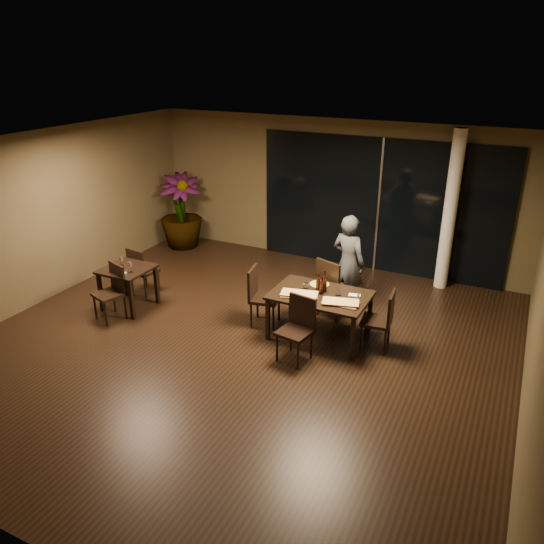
{
  "coord_description": "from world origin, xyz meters",
  "views": [
    {
      "loc": [
        3.6,
        -6.19,
        4.27
      ],
      "look_at": [
        0.25,
        0.62,
        1.05
      ],
      "focal_mm": 35.0,
      "sensor_mm": 36.0,
      "label": 1
    }
  ],
  "objects_px": {
    "side_table": "(127,275)",
    "diner": "(348,263)",
    "chair_main_left": "(260,293)",
    "chair_main_right": "(382,317)",
    "bottle_c": "(325,281)",
    "bottle_a": "(318,282)",
    "chair_main_near": "(298,325)",
    "chair_main_far": "(332,285)",
    "bottle_b": "(322,285)",
    "chair_side_near": "(113,289)",
    "chair_side_far": "(141,269)",
    "potted_plant": "(181,211)",
    "main_table": "(320,298)"
  },
  "relations": [
    {
      "from": "chair_side_near",
      "to": "side_table",
      "type": "bearing_deg",
      "value": 111.71
    },
    {
      "from": "chair_side_far",
      "to": "bottle_c",
      "type": "xyz_separation_m",
      "value": [
        3.58,
        0.07,
        0.42
      ]
    },
    {
      "from": "side_table",
      "to": "chair_main_left",
      "type": "distance_m",
      "value": 2.4
    },
    {
      "from": "chair_main_right",
      "to": "bottle_a",
      "type": "height_order",
      "value": "bottle_a"
    },
    {
      "from": "bottle_a",
      "to": "chair_main_left",
      "type": "bearing_deg",
      "value": -173.4
    },
    {
      "from": "chair_main_near",
      "to": "chair_main_far",
      "type": "bearing_deg",
      "value": 99.37
    },
    {
      "from": "main_table",
      "to": "chair_main_near",
      "type": "distance_m",
      "value": 0.73
    },
    {
      "from": "bottle_a",
      "to": "bottle_b",
      "type": "xyz_separation_m",
      "value": [
        0.09,
        -0.08,
        -0.0
      ]
    },
    {
      "from": "chair_main_near",
      "to": "chair_side_near",
      "type": "distance_m",
      "value": 3.32
    },
    {
      "from": "chair_side_near",
      "to": "potted_plant",
      "type": "relative_size",
      "value": 0.57
    },
    {
      "from": "side_table",
      "to": "chair_main_right",
      "type": "bearing_deg",
      "value": 7.51
    },
    {
      "from": "chair_main_left",
      "to": "potted_plant",
      "type": "xyz_separation_m",
      "value": [
        -3.34,
        2.54,
        0.29
      ]
    },
    {
      "from": "bottle_c",
      "to": "bottle_a",
      "type": "bearing_deg",
      "value": -167.33
    },
    {
      "from": "chair_main_far",
      "to": "chair_main_left",
      "type": "xyz_separation_m",
      "value": [
        -0.98,
        -0.74,
        -0.03
      ]
    },
    {
      "from": "chair_side_far",
      "to": "chair_side_near",
      "type": "bearing_deg",
      "value": 108.9
    },
    {
      "from": "chair_main_left",
      "to": "bottle_b",
      "type": "height_order",
      "value": "bottle_b"
    },
    {
      "from": "side_table",
      "to": "diner",
      "type": "xyz_separation_m",
      "value": [
        3.46,
        1.66,
        0.23
      ]
    },
    {
      "from": "chair_main_left",
      "to": "chair_main_right",
      "type": "xyz_separation_m",
      "value": [
        2.02,
        0.1,
        -0.02
      ]
    },
    {
      "from": "main_table",
      "to": "bottle_a",
      "type": "height_order",
      "value": "bottle_a"
    },
    {
      "from": "side_table",
      "to": "chair_main_left",
      "type": "bearing_deg",
      "value": 11.47
    },
    {
      "from": "bottle_a",
      "to": "side_table",
      "type": "bearing_deg",
      "value": -169.94
    },
    {
      "from": "chair_main_near",
      "to": "diner",
      "type": "height_order",
      "value": "diner"
    },
    {
      "from": "chair_main_near",
      "to": "chair_main_left",
      "type": "distance_m",
      "value": 1.2
    },
    {
      "from": "chair_side_near",
      "to": "bottle_a",
      "type": "relative_size",
      "value": 3.14
    },
    {
      "from": "potted_plant",
      "to": "bottle_c",
      "type": "bearing_deg",
      "value": -28.65
    },
    {
      "from": "chair_main_near",
      "to": "chair_side_near",
      "type": "bearing_deg",
      "value": -167.16
    },
    {
      "from": "potted_plant",
      "to": "bottle_b",
      "type": "relative_size",
      "value": 5.7
    },
    {
      "from": "chair_main_right",
      "to": "potted_plant",
      "type": "relative_size",
      "value": 0.56
    },
    {
      "from": "chair_main_left",
      "to": "chair_side_near",
      "type": "xyz_separation_m",
      "value": [
        -2.33,
        -0.89,
        -0.02
      ]
    },
    {
      "from": "side_table",
      "to": "diner",
      "type": "relative_size",
      "value": 0.47
    },
    {
      "from": "diner",
      "to": "bottle_a",
      "type": "relative_size",
      "value": 5.64
    },
    {
      "from": "chair_main_left",
      "to": "chair_side_far",
      "type": "height_order",
      "value": "chair_main_left"
    },
    {
      "from": "chair_main_left",
      "to": "chair_side_far",
      "type": "relative_size",
      "value": 1.09
    },
    {
      "from": "chair_main_right",
      "to": "diner",
      "type": "height_order",
      "value": "diner"
    },
    {
      "from": "potted_plant",
      "to": "chair_side_far",
      "type": "bearing_deg",
      "value": -71.6
    },
    {
      "from": "side_table",
      "to": "bottle_a",
      "type": "height_order",
      "value": "bottle_a"
    },
    {
      "from": "chair_main_left",
      "to": "chair_main_right",
      "type": "distance_m",
      "value": 2.03
    },
    {
      "from": "chair_side_far",
      "to": "bottle_a",
      "type": "bearing_deg",
      "value": -170.98
    },
    {
      "from": "chair_main_right",
      "to": "chair_side_far",
      "type": "height_order",
      "value": "chair_main_right"
    },
    {
      "from": "chair_main_left",
      "to": "bottle_c",
      "type": "height_order",
      "value": "bottle_c"
    },
    {
      "from": "chair_main_near",
      "to": "chair_main_right",
      "type": "xyz_separation_m",
      "value": [
        1.04,
        0.79,
        -0.01
      ]
    },
    {
      "from": "chair_main_left",
      "to": "bottle_a",
      "type": "distance_m",
      "value": 1.04
    },
    {
      "from": "chair_side_far",
      "to": "diner",
      "type": "xyz_separation_m",
      "value": [
        3.62,
        1.12,
        0.35
      ]
    },
    {
      "from": "chair_main_left",
      "to": "diner",
      "type": "distance_m",
      "value": 1.65
    },
    {
      "from": "chair_side_far",
      "to": "bottle_b",
      "type": "relative_size",
      "value": 3.07
    },
    {
      "from": "chair_main_left",
      "to": "chair_side_near",
      "type": "height_order",
      "value": "chair_main_left"
    },
    {
      "from": "side_table",
      "to": "chair_main_near",
      "type": "height_order",
      "value": "chair_main_near"
    },
    {
      "from": "chair_main_right",
      "to": "chair_side_far",
      "type": "distance_m",
      "value": 4.54
    },
    {
      "from": "chair_side_near",
      "to": "diner",
      "type": "bearing_deg",
      "value": 49.75
    },
    {
      "from": "chair_main_right",
      "to": "bottle_c",
      "type": "height_order",
      "value": "bottle_c"
    }
  ]
}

